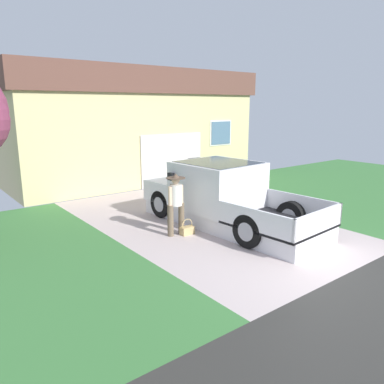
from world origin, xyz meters
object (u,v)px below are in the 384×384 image
at_px(house_with_garage, 117,124).
at_px(wheeled_trash_bin, 199,170).
at_px(handbag, 187,230).
at_px(person_with_hat, 176,201).
at_px(pickup_truck, 219,196).

xyz_separation_m(house_with_garage, wheeled_trash_bin, (1.65, -3.95, -1.79)).
height_order(handbag, house_with_garage, house_with_garage).
relative_size(house_with_garage, wheeled_trash_bin, 10.08).
distance_m(person_with_hat, handbag, 0.80).
bearing_deg(pickup_truck, person_with_hat, 179.25).
bearing_deg(person_with_hat, handbag, -38.51).
distance_m(handbag, wheeled_trash_bin, 6.35).
distance_m(pickup_truck, wheeled_trash_bin, 5.33).
relative_size(person_with_hat, wheeled_trash_bin, 1.49).
bearing_deg(person_with_hat, house_with_garage, 69.76).
xyz_separation_m(handbag, house_with_garage, (2.56, 8.68, 2.24)).
bearing_deg(person_with_hat, pickup_truck, 1.29).
bearing_deg(pickup_truck, wheeled_trash_bin, 52.91).
xyz_separation_m(pickup_truck, person_with_hat, (-1.54, -0.09, 0.11)).
bearing_deg(house_with_garage, handbag, -106.44).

